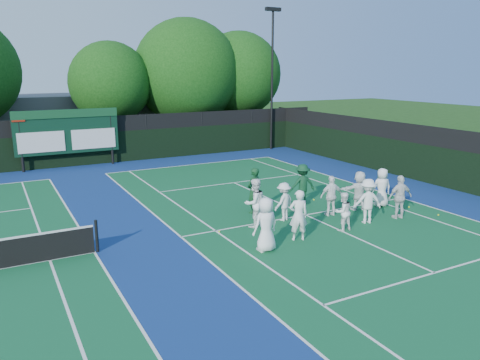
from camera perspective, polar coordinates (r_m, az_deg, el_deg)
name	(u,v)px	position (r m, az deg, el deg)	size (l,w,h in m)	color
ground	(321,222)	(18.76, 9.81, -5.06)	(120.00, 120.00, 0.00)	#193D10
court_apron	(167,240)	(16.83, -8.86, -7.18)	(34.00, 32.00, 0.01)	navy
near_court	(306,215)	(19.51, 8.00, -4.24)	(11.05, 23.85, 0.01)	#11532C
back_fence	(84,144)	(30.69, -18.45, 4.22)	(34.00, 0.08, 3.00)	black
divider_fence_right	(455,163)	(25.45, 24.71, 1.92)	(0.08, 32.00, 3.00)	black
scoreboard	(67,132)	(30.02, -20.33, 5.50)	(6.00, 0.21, 3.55)	black
clubhouse	(116,119)	(39.20, -14.84, 7.25)	(18.00, 6.00, 4.00)	slate
light_pole_right	(272,63)	(34.99, 3.96, 14.03)	(1.20, 0.30, 10.12)	black
tree_c	(112,85)	(34.44, -15.31, 11.14)	(5.66, 5.66, 7.79)	black
tree_d	(188,75)	(36.17, -6.35, 12.64)	(7.83, 7.83, 9.59)	black
tree_e	(240,76)	(38.05, -0.01, 12.51)	(6.65, 6.65, 8.81)	black
tennis_ball_0	(219,232)	(17.35, -2.53, -6.30)	(0.07, 0.07, 0.07)	#CFE21A
tennis_ball_1	(314,200)	(21.71, 9.00, -2.39)	(0.07, 0.07, 0.07)	#CFE21A
tennis_ball_2	(438,215)	(20.90, 23.03, -3.94)	(0.07, 0.07, 0.07)	#CFE21A
tennis_ball_4	(292,205)	(20.80, 6.32, -3.01)	(0.07, 0.07, 0.07)	#CFE21A
tennis_ball_5	(409,207)	(21.61, 19.91, -3.12)	(0.07, 0.07, 0.07)	#CFE21A
player_front_0	(266,225)	(15.37, 3.17, -5.45)	(0.89, 0.58, 1.83)	white
player_front_1	(298,215)	(16.43, 7.14, -4.30)	(0.66, 0.44, 1.82)	white
player_front_2	(343,212)	(17.75, 12.43, -3.78)	(0.71, 0.55, 1.46)	white
player_front_3	(367,201)	(18.80, 15.27, -2.50)	(1.14, 0.65, 1.76)	white
player_front_4	(400,197)	(19.74, 18.93, -1.98)	(1.04, 0.43, 1.78)	silver
player_back_0	(255,203)	(17.69, 1.79, -2.81)	(0.91, 0.71, 1.88)	white
player_back_1	(284,202)	(18.55, 5.36, -2.65)	(0.99, 0.57, 1.54)	white
player_back_2	(331,196)	(19.40, 11.08, -1.92)	(0.98, 0.41, 1.67)	white
player_back_3	(359,191)	(20.47, 14.32, -1.26)	(1.57, 0.50, 1.69)	white
player_back_4	(382,188)	(21.25, 16.89, -0.88)	(0.83, 0.54, 1.70)	white
coach_left	(254,191)	(19.39, 1.68, -1.29)	(0.70, 0.46, 1.93)	#103B1C
coach_right	(302,184)	(20.84, 7.61, -0.53)	(1.17, 0.67, 1.82)	#103A20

